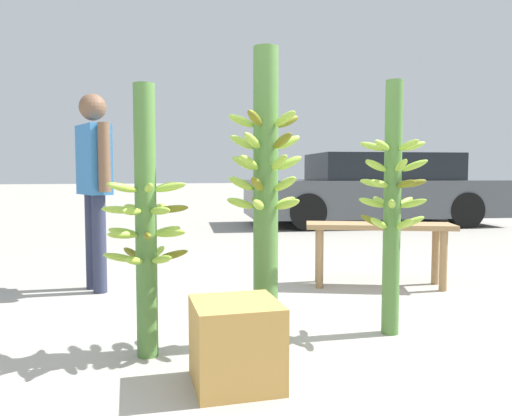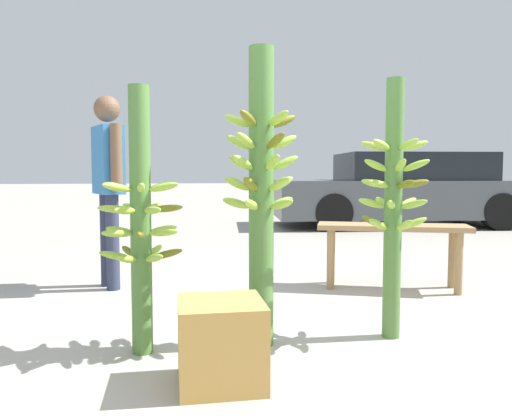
# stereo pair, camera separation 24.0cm
# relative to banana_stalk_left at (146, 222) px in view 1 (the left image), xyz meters

# --- Properties ---
(ground_plane) EXTENTS (80.00, 80.00, 0.00)m
(ground_plane) POSITION_rel_banana_stalk_left_xyz_m (0.70, -0.14, -0.68)
(ground_plane) COLOR #9E998E
(banana_stalk_left) EXTENTS (0.43, 0.43, 1.37)m
(banana_stalk_left) POSITION_rel_banana_stalk_left_xyz_m (0.00, 0.00, 0.00)
(banana_stalk_left) COLOR #4C7A38
(banana_stalk_left) RESTS_ON ground_plane
(banana_stalk_center) EXTENTS (0.42, 0.42, 1.59)m
(banana_stalk_center) POSITION_rel_banana_stalk_left_xyz_m (0.63, 0.02, 0.15)
(banana_stalk_center) COLOR #4C7A38
(banana_stalk_center) RESTS_ON ground_plane
(banana_stalk_right) EXTENTS (0.40, 0.40, 1.45)m
(banana_stalk_right) POSITION_rel_banana_stalk_left_xyz_m (1.37, 0.02, 0.08)
(banana_stalk_right) COLOR #4C7A38
(banana_stalk_right) RESTS_ON ground_plane
(vendor_person) EXTENTS (0.30, 0.55, 1.54)m
(vendor_person) POSITION_rel_banana_stalk_left_xyz_m (-0.34, 1.54, 0.24)
(vendor_person) COLOR #2D334C
(vendor_person) RESTS_ON ground_plane
(market_bench) EXTENTS (1.22, 0.71, 0.52)m
(market_bench) POSITION_rel_banana_stalk_left_xyz_m (1.89, 1.13, -0.27)
(market_bench) COLOR #99754C
(market_bench) RESTS_ON ground_plane
(parked_car) EXTENTS (4.53, 2.16, 1.26)m
(parked_car) POSITION_rel_banana_stalk_left_xyz_m (4.15, 5.55, -0.07)
(parked_car) COLOR #4C5156
(parked_car) RESTS_ON ground_plane
(produce_crate) EXTENTS (0.37, 0.37, 0.37)m
(produce_crate) POSITION_rel_banana_stalk_left_xyz_m (0.36, -0.45, -0.50)
(produce_crate) COLOR #C69347
(produce_crate) RESTS_ON ground_plane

